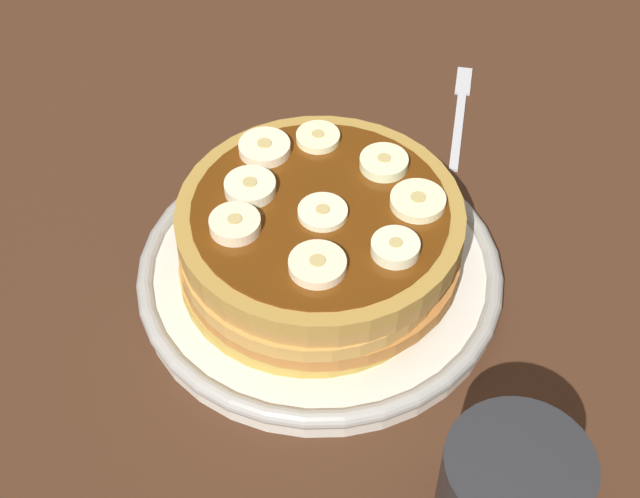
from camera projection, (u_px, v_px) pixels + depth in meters
ground_plane at (320, 298)px, 67.38cm from camera, size 140.00×140.00×3.00cm
plate at (320, 274)px, 65.40cm from camera, size 25.02×25.02×2.15cm
pancake_stack at (318, 243)px, 62.54cm from camera, size 18.99×19.11×5.75cm
banana_slice_0 at (324, 213)px, 60.21cm from camera, size 3.19×3.19×0.68cm
banana_slice_1 at (418, 202)px, 60.73cm from camera, size 3.59×3.59×0.86cm
banana_slice_2 at (395, 248)px, 57.92cm from camera, size 3.02×3.02×1.07cm
banana_slice_3 at (236, 227)px, 59.12cm from camera, size 3.24×3.24×1.06cm
banana_slice_4 at (317, 265)px, 57.10cm from camera, size 3.54×3.54×0.91cm
banana_slice_5 at (250, 188)px, 61.49cm from camera, size 3.36×3.36×1.01cm
banana_slice_6 at (318, 138)px, 64.91cm from camera, size 3.01×3.01×0.76cm
banana_slice_7 at (265, 148)px, 64.07cm from camera, size 3.51×3.51×0.94cm
banana_slice_8 at (384, 163)px, 63.06cm from camera, size 3.24×3.24×0.98cm
fork at (460, 109)px, 78.55cm from camera, size 11.93×6.98×0.50cm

